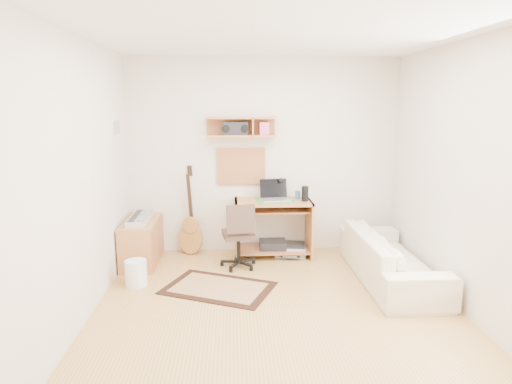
{
  "coord_description": "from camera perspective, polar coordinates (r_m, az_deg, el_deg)",
  "views": [
    {
      "loc": [
        -0.42,
        -3.96,
        1.99
      ],
      "look_at": [
        -0.15,
        1.05,
        1.0
      ],
      "focal_mm": 31.36,
      "sensor_mm": 36.0,
      "label": 1
    }
  ],
  "objects": [
    {
      "name": "floor",
      "position": [
        4.46,
        2.76,
        -15.46
      ],
      "size": [
        3.6,
        4.0,
        0.01
      ],
      "primitive_type": "cube",
      "color": "tan",
      "rests_on": "ground"
    },
    {
      "name": "ceiling",
      "position": [
        4.03,
        3.13,
        19.91
      ],
      "size": [
        3.6,
        4.0,
        0.01
      ],
      "primitive_type": "cube",
      "color": "white",
      "rests_on": "ground"
    },
    {
      "name": "back_wall",
      "position": [
        6.02,
        0.93,
        4.58
      ],
      "size": [
        3.6,
        0.01,
        2.6
      ],
      "primitive_type": "cube",
      "color": "beige",
      "rests_on": "ground"
    },
    {
      "name": "left_wall",
      "position": [
        4.25,
        -22.04,
        0.99
      ],
      "size": [
        0.01,
        4.0,
        2.6
      ],
      "primitive_type": "cube",
      "color": "beige",
      "rests_on": "ground"
    },
    {
      "name": "right_wall",
      "position": [
        4.6,
        25.92,
        1.39
      ],
      "size": [
        0.01,
        4.0,
        2.6
      ],
      "primitive_type": "cube",
      "color": "beige",
      "rests_on": "ground"
    },
    {
      "name": "wall_shelf",
      "position": [
        5.84,
        -1.93,
        8.31
      ],
      "size": [
        0.9,
        0.25,
        0.26
      ],
      "primitive_type": "cube",
      "color": "#BF7B43",
      "rests_on": "back_wall"
    },
    {
      "name": "cork_board",
      "position": [
        6.0,
        -1.92,
        3.3
      ],
      "size": [
        0.64,
        0.03,
        0.49
      ],
      "primitive_type": "cube",
      "color": "tan",
      "rests_on": "back_wall"
    },
    {
      "name": "wall_photo",
      "position": [
        5.64,
        -17.3,
        7.92
      ],
      "size": [
        0.02,
        0.2,
        0.15
      ],
      "primitive_type": "cube",
      "color": "#4C8CBF",
      "rests_on": "left_wall"
    },
    {
      "name": "desk",
      "position": [
        5.94,
        2.18,
        -4.64
      ],
      "size": [
        1.0,
        0.55,
        0.75
      ],
      "primitive_type": null,
      "color": "#BF7B43",
      "rests_on": "floor"
    },
    {
      "name": "laptop",
      "position": [
        5.8,
        2.5,
        0.19
      ],
      "size": [
        0.41,
        0.41,
        0.27
      ],
      "primitive_type": null,
      "rotation": [
        0.0,
        0.0,
        0.14
      ],
      "color": "silver",
      "rests_on": "desk"
    },
    {
      "name": "speaker",
      "position": [
        5.83,
        6.27,
        -0.2
      ],
      "size": [
        0.09,
        0.09,
        0.2
      ],
      "primitive_type": "cylinder",
      "color": "black",
      "rests_on": "desk"
    },
    {
      "name": "desk_lamp",
      "position": [
        5.97,
        3.54,
        0.51
      ],
      "size": [
        0.09,
        0.09,
        0.28
      ],
      "primitive_type": null,
      "color": "black",
      "rests_on": "desk"
    },
    {
      "name": "pencil_cup",
      "position": [
        5.97,
        5.34,
        -0.35
      ],
      "size": [
        0.07,
        0.07,
        0.11
      ],
      "primitive_type": "cylinder",
      "color": "#315B95",
      "rests_on": "desk"
    },
    {
      "name": "boombox",
      "position": [
        5.84,
        -2.67,
        8.11
      ],
      "size": [
        0.32,
        0.15,
        0.17
      ],
      "primitive_type": "cube",
      "color": "black",
      "rests_on": "wall_shelf"
    },
    {
      "name": "rug",
      "position": [
        5.03,
        -4.81,
        -12.07
      ],
      "size": [
        1.34,
        1.15,
        0.02
      ],
      "primitive_type": "cube",
      "rotation": [
        0.0,
        0.0,
        -0.41
      ],
      "color": "tan",
      "rests_on": "floor"
    },
    {
      "name": "task_chair",
      "position": [
        5.51,
        -2.25,
        -5.42
      ],
      "size": [
        0.48,
        0.48,
        0.84
      ],
      "primitive_type": null,
      "rotation": [
        0.0,
        0.0,
        0.15
      ],
      "color": "#3C2D23",
      "rests_on": "floor"
    },
    {
      "name": "cabinet",
      "position": [
        5.89,
        -14.39,
        -6.14
      ],
      "size": [
        0.4,
        0.9,
        0.55
      ],
      "primitive_type": "cube",
      "color": "#BF7B43",
      "rests_on": "floor"
    },
    {
      "name": "music_keyboard",
      "position": [
        5.81,
        -14.54,
        -3.25
      ],
      "size": [
        0.22,
        0.71,
        0.06
      ],
      "primitive_type": "cube",
      "color": "#B2B5BA",
      "rests_on": "cabinet"
    },
    {
      "name": "guitar",
      "position": [
        6.01,
        -8.41,
        -2.36
      ],
      "size": [
        0.35,
        0.27,
        1.19
      ],
      "primitive_type": null,
      "rotation": [
        0.0,
        0.0,
        -0.22
      ],
      "color": "#B37737",
      "rests_on": "floor"
    },
    {
      "name": "waste_basket",
      "position": [
        5.23,
        -15.05,
        -9.93
      ],
      "size": [
        0.3,
        0.3,
        0.29
      ],
      "primitive_type": "cylinder",
      "rotation": [
        0.0,
        0.0,
        0.28
      ],
      "color": "white",
      "rests_on": "floor"
    },
    {
      "name": "printer",
      "position": [
        6.04,
        4.39,
        -7.25
      ],
      "size": [
        0.44,
        0.37,
        0.15
      ],
      "primitive_type": "cube",
      "rotation": [
        0.0,
        0.0,
        -0.14
      ],
      "color": "#A5A8AA",
      "rests_on": "floor"
    },
    {
      "name": "sofa",
      "position": [
        5.35,
        16.88,
        -7.03
      ],
      "size": [
        0.54,
        1.86,
        0.73
      ],
      "primitive_type": "imported",
      "rotation": [
        0.0,
        0.0,
        1.57
      ],
      "color": "beige",
      "rests_on": "floor"
    }
  ]
}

